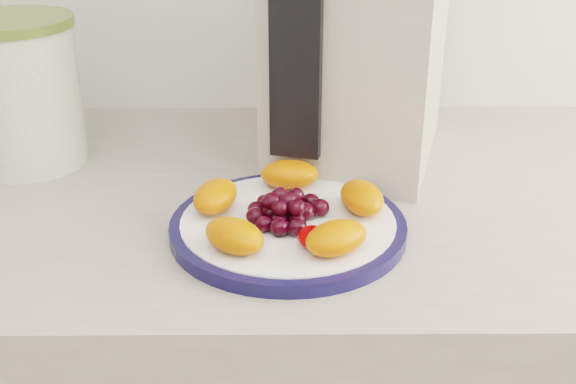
{
  "coord_description": "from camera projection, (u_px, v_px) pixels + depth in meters",
  "views": [
    {
      "loc": [
        0.08,
        0.39,
        1.28
      ],
      "look_at": [
        0.08,
        1.08,
        0.95
      ],
      "focal_mm": 45.0,
      "sensor_mm": 36.0,
      "label": 1
    }
  ],
  "objects": [
    {
      "name": "plate_face",
      "position": [
        288.0,
        227.0,
        0.78
      ],
      "size": [
        0.23,
        0.23,
        0.02
      ],
      "primitive_type": "cylinder",
      "color": "white",
      "rests_on": "counter"
    },
    {
      "name": "fruit_plate",
      "position": [
        289.0,
        208.0,
        0.77
      ],
      "size": [
        0.22,
        0.21,
        0.03
      ],
      "color": "#D84D08",
      "rests_on": "plate_face"
    },
    {
      "name": "appliance_body",
      "position": [
        362.0,
        29.0,
        0.92
      ],
      "size": [
        0.26,
        0.32,
        0.34
      ],
      "primitive_type": "cube",
      "rotation": [
        0.0,
        0.0,
        -0.28
      ],
      "color": "#B2AA9C",
      "rests_on": "counter"
    },
    {
      "name": "appliance_panel",
      "position": [
        296.0,
        49.0,
        0.8
      ],
      "size": [
        0.06,
        0.03,
        0.25
      ],
      "primitive_type": "cube",
      "rotation": [
        0.0,
        0.0,
        -0.28
      ],
      "color": "black",
      "rests_on": "appliance_body"
    },
    {
      "name": "canister_lid",
      "position": [
        9.0,
        22.0,
        0.88
      ],
      "size": [
        0.17,
        0.17,
        0.01
      ],
      "primitive_type": "cylinder",
      "rotation": [
        0.0,
        0.0,
        -0.07
      ],
      "color": "#56682C",
      "rests_on": "canister"
    },
    {
      "name": "canister",
      "position": [
        21.0,
        97.0,
        0.92
      ],
      "size": [
        0.16,
        0.16,
        0.18
      ],
      "primitive_type": "cylinder",
      "rotation": [
        0.0,
        0.0,
        -0.07
      ],
      "color": "#3A5F1C",
      "rests_on": "counter"
    },
    {
      "name": "plate_rim",
      "position": [
        288.0,
        227.0,
        0.78
      ],
      "size": [
        0.26,
        0.26,
        0.01
      ],
      "primitive_type": "cylinder",
      "color": "#12133E",
      "rests_on": "counter"
    }
  ]
}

